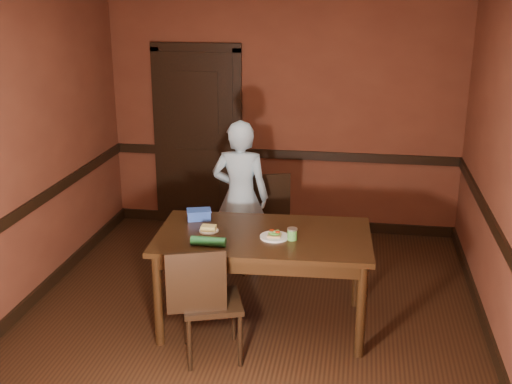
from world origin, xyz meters
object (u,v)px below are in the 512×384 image
(chair_near, at_px, (212,300))
(dining_table, at_px, (263,280))
(sandwich_plate, at_px, (274,236))
(person, at_px, (241,197))
(sauce_jar, at_px, (292,234))
(food_tub, at_px, (199,214))
(chair_far, at_px, (260,224))
(cheese_saucer, at_px, (209,229))

(chair_near, bearing_deg, dining_table, -139.14)
(dining_table, xyz_separation_m, sandwich_plate, (0.10, -0.06, 0.43))
(person, height_order, sauce_jar, person)
(food_tub, bearing_deg, person, 57.76)
(chair_far, relative_size, chair_near, 0.99)
(chair_far, distance_m, food_tub, 1.05)
(sandwich_plate, bearing_deg, food_tub, 156.08)
(chair_far, bearing_deg, food_tub, -131.58)
(chair_near, height_order, person, person)
(sandwich_plate, bearing_deg, cheese_saucer, 175.07)
(person, distance_m, sandwich_plate, 1.22)
(chair_far, height_order, food_tub, chair_far)
(chair_near, relative_size, sandwich_plate, 4.03)
(chair_far, relative_size, person, 0.61)
(sandwich_plate, relative_size, food_tub, 0.97)
(sauce_jar, bearing_deg, sandwich_plate, 173.32)
(chair_near, bearing_deg, food_tub, -88.88)
(chair_near, xyz_separation_m, sauce_jar, (0.56, 0.47, 0.40))
(sauce_jar, distance_m, food_tub, 0.91)
(chair_far, bearing_deg, sandwich_plate, -92.74)
(food_tub, bearing_deg, cheese_saucer, -77.77)
(dining_table, height_order, sauce_jar, sauce_jar)
(dining_table, distance_m, chair_near, 0.63)
(cheese_saucer, bearing_deg, sauce_jar, -5.29)
(sauce_jar, xyz_separation_m, cheese_saucer, (-0.70, 0.07, -0.03))
(dining_table, bearing_deg, food_tub, 154.18)
(dining_table, xyz_separation_m, person, (-0.39, 1.06, 0.36))
(dining_table, bearing_deg, cheese_saucer, 178.18)
(cheese_saucer, bearing_deg, dining_table, 1.16)
(chair_far, bearing_deg, sauce_jar, -86.64)
(dining_table, relative_size, food_tub, 7.24)
(chair_near, distance_m, cheese_saucer, 0.66)
(sandwich_plate, bearing_deg, chair_near, -130.45)
(dining_table, distance_m, sauce_jar, 0.53)
(chair_far, bearing_deg, person, -175.00)
(cheese_saucer, bearing_deg, chair_near, -75.13)
(dining_table, bearing_deg, sandwich_plate, -33.17)
(chair_near, bearing_deg, person, -106.20)
(dining_table, relative_size, chair_far, 1.86)
(chair_near, height_order, sauce_jar, chair_near)
(person, bearing_deg, sauce_jar, 119.63)
(chair_near, distance_m, sandwich_plate, 0.74)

